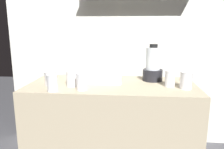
{
  "coord_description": "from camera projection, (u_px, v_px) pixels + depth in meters",
  "views": [
    {
      "loc": [
        0.17,
        -1.8,
        1.37
      ],
      "look_at": [
        0.0,
        0.0,
        0.98
      ],
      "focal_mm": 35.59,
      "sensor_mm": 36.0,
      "label": 1
    }
  ],
  "objects": [
    {
      "name": "juice_cup_carrot_far_right",
      "position": [
        170.0,
        80.0,
        1.77
      ],
      "size": [
        0.08,
        0.08,
        0.13
      ],
      "color": "white",
      "rests_on": "counter"
    },
    {
      "name": "juice_cup_beet_right",
      "position": [
        82.0,
        82.0,
        1.67
      ],
      "size": [
        0.08,
        0.08,
        0.13
      ],
      "color": "white",
      "rests_on": "counter"
    },
    {
      "name": "blender_pitcher",
      "position": [
        153.0,
        66.0,
        1.96
      ],
      "size": [
        0.17,
        0.17,
        0.32
      ],
      "color": "black",
      "rests_on": "counter"
    },
    {
      "name": "juice_cup_beet_middle",
      "position": [
        72.0,
        79.0,
        1.78
      ],
      "size": [
        0.09,
        0.09,
        0.12
      ],
      "color": "white",
      "rests_on": "counter"
    },
    {
      "name": "juice_cup_beet_left",
      "position": [
        52.0,
        84.0,
        1.65
      ],
      "size": [
        0.08,
        0.08,
        0.13
      ],
      "color": "white",
      "rests_on": "counter"
    },
    {
      "name": "juice_cup_pomegranate_far_left",
      "position": [
        50.0,
        79.0,
        1.81
      ],
      "size": [
        0.09,
        0.09,
        0.11
      ],
      "color": "white",
      "rests_on": "counter"
    },
    {
      "name": "carrot_display_bin",
      "position": [
        105.0,
        72.0,
        1.91
      ],
      "size": [
        0.29,
        0.21,
        0.28
      ],
      "color": "white",
      "rests_on": "counter"
    },
    {
      "name": "juice_cup_mango_rightmost",
      "position": [
        186.0,
        81.0,
        1.7
      ],
      "size": [
        0.1,
        0.1,
        0.13
      ],
      "color": "white",
      "rests_on": "counter"
    },
    {
      "name": "counter",
      "position": [
        112.0,
        133.0,
        1.96
      ],
      "size": [
        1.4,
        0.64,
        0.9
      ],
      "primitive_type": "cube",
      "color": "tan",
      "rests_on": "ground_plane"
    },
    {
      "name": "back_wall_unit",
      "position": [
        119.0,
        36.0,
        2.54
      ],
      "size": [
        2.6,
        0.24,
        2.5
      ],
      "color": "silver",
      "rests_on": "ground_plane"
    }
  ]
}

